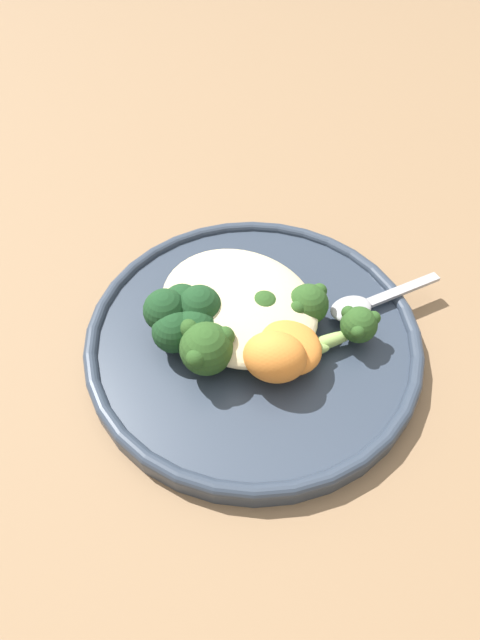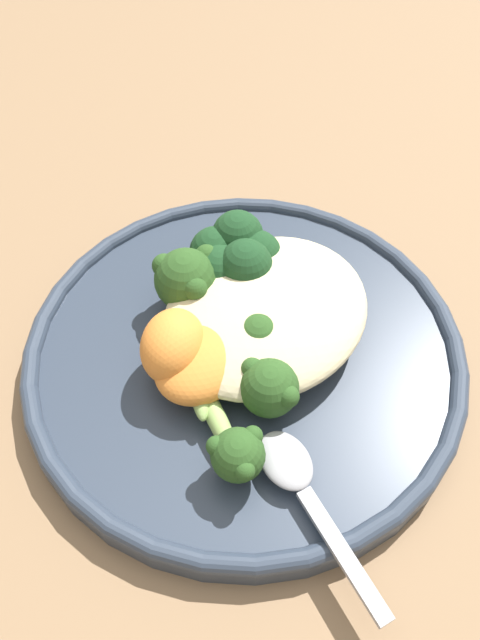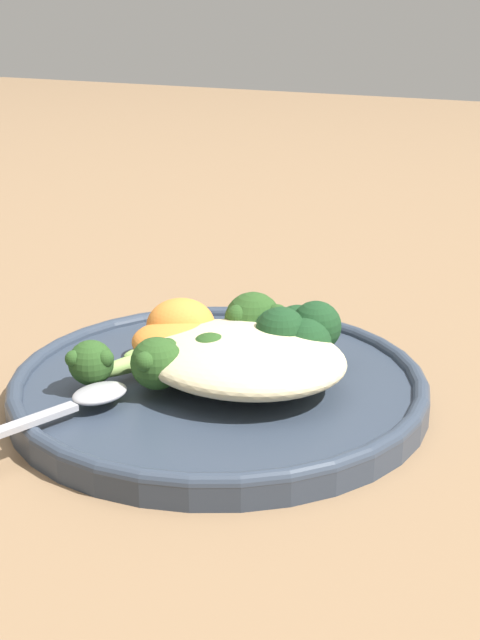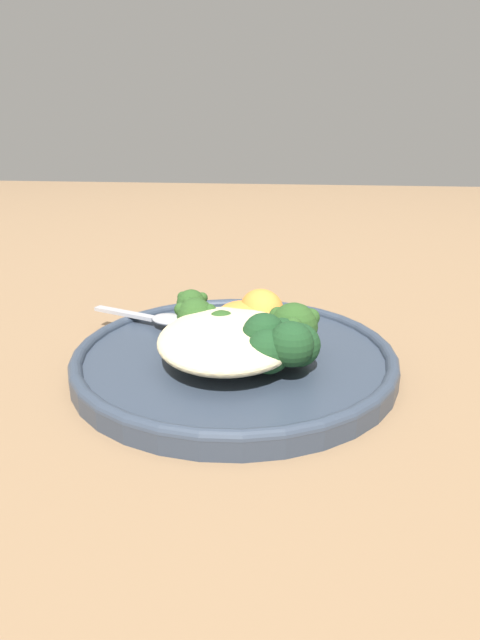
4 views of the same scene
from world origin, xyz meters
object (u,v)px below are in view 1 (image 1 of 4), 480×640
object	(u,v)px
kale_tuft	(183,316)
broccoli_stalk_2	(265,313)
plate	(257,339)
quinoa_mound	(239,304)
sweet_potato_chunk_1	(275,357)
broccoli_stalk_0	(351,328)
sweet_potato_chunk_0	(280,343)
broccoli_stalk_1	(306,310)
spoon	(363,304)
broccoli_stalk_3	(220,348)

from	to	relation	value
kale_tuft	broccoli_stalk_2	bearing A→B (deg)	53.04
plate	quinoa_mound	bearing A→B (deg)	177.54
quinoa_mound	sweet_potato_chunk_1	xyz separation A→B (m)	(0.06, -0.02, 0.01)
sweet_potato_chunk_1	kale_tuft	world-z (taller)	kale_tuft
broccoli_stalk_0	sweet_potato_chunk_0	bearing A→B (deg)	173.07
quinoa_mound	kale_tuft	size ratio (longest dim) A/B	2.22
kale_tuft	broccoli_stalk_1	bearing A→B (deg)	51.79
plate	broccoli_stalk_2	size ratio (longest dim) A/B	3.71
broccoli_stalk_1	kale_tuft	size ratio (longest dim) A/B	1.26
broccoli_stalk_0	broccoli_stalk_2	bearing A→B (deg)	145.75
quinoa_mound	kale_tuft	distance (m)	0.05
broccoli_stalk_2	spoon	size ratio (longest dim) A/B	0.68
broccoli_stalk_3	sweet_potato_chunk_0	xyz separation A→B (m)	(0.03, 0.04, -0.00)
plate	broccoli_stalk_3	xyz separation A→B (m)	(0.00, -0.04, 0.03)
sweet_potato_chunk_0	sweet_potato_chunk_1	distance (m)	0.02
plate	sweet_potato_chunk_0	bearing A→B (deg)	-7.09
broccoli_stalk_0	broccoli_stalk_3	bearing A→B (deg)	170.57
quinoa_mound	broccoli_stalk_2	size ratio (longest dim) A/B	1.84
kale_tuft	spoon	distance (m)	0.16
broccoli_stalk_3	sweet_potato_chunk_1	distance (m)	0.04
plate	broccoli_stalk_3	bearing A→B (deg)	-88.66
broccoli_stalk_1	kale_tuft	bearing A→B (deg)	117.20
sweet_potato_chunk_1	broccoli_stalk_0	bearing A→B (deg)	73.04
broccoli_stalk_1	spoon	distance (m)	0.06
broccoli_stalk_0	kale_tuft	xyz separation A→B (m)	(-0.10, -0.09, 0.01)
plate	broccoli_stalk_2	distance (m)	0.03
broccoli_stalk_3	sweet_potato_chunk_1	xyz separation A→B (m)	(0.04, 0.02, 0.00)
quinoa_mound	sweet_potato_chunk_1	distance (m)	0.07
sweet_potato_chunk_0	broccoli_stalk_3	bearing A→B (deg)	-125.24
plate	sweet_potato_chunk_0	distance (m)	0.04
sweet_potato_chunk_1	quinoa_mound	bearing A→B (deg)	161.14
broccoli_stalk_2	kale_tuft	distance (m)	0.07
broccoli_stalk_0	kale_tuft	distance (m)	0.14
sweet_potato_chunk_1	kale_tuft	size ratio (longest dim) A/B	0.77
broccoli_stalk_0	broccoli_stalk_3	distance (m)	0.11
plate	sweet_potato_chunk_0	xyz separation A→B (m)	(0.03, -0.00, 0.03)
broccoli_stalk_1	broccoli_stalk_3	world-z (taller)	broccoli_stalk_3
kale_tuft	spoon	xyz separation A→B (m)	(0.09, 0.13, -0.02)
broccoli_stalk_1	sweet_potato_chunk_0	bearing A→B (deg)	166.25
broccoli_stalk_2	sweet_potato_chunk_0	distance (m)	0.03
kale_tuft	broccoli_stalk_0	bearing A→B (deg)	42.75
quinoa_mound	broccoli_stalk_0	world-z (taller)	same
quinoa_mound	spoon	xyz separation A→B (m)	(0.07, 0.09, -0.01)
sweet_potato_chunk_1	spoon	world-z (taller)	sweet_potato_chunk_1
quinoa_mound	spoon	world-z (taller)	quinoa_mound
broccoli_stalk_0	broccoli_stalk_1	distance (m)	0.04
broccoli_stalk_1	sweet_potato_chunk_1	world-z (taller)	sweet_potato_chunk_1
sweet_potato_chunk_0	kale_tuft	bearing A→B (deg)	-150.36
broccoli_stalk_3	sweet_potato_chunk_1	size ratio (longest dim) A/B	2.05
kale_tuft	plate	bearing A→B (deg)	46.28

